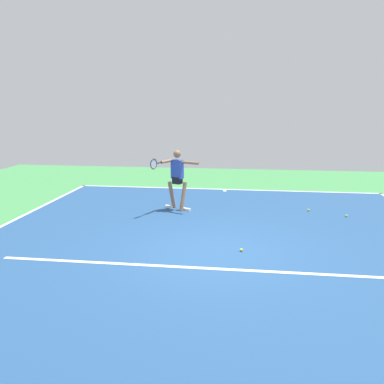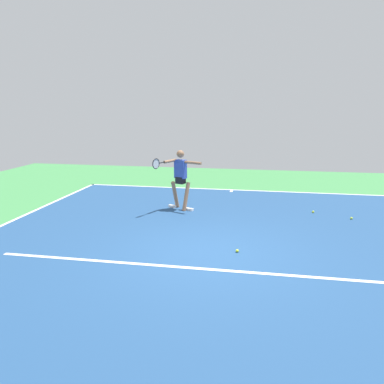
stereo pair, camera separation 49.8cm
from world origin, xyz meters
name	(u,v)px [view 1 (the left image)]	position (x,y,z in m)	size (l,w,h in m)	color
ground_plane	(213,252)	(0.00, 0.00, 0.00)	(22.00, 22.00, 0.00)	#428E4C
court_surface	(213,252)	(0.00, 0.00, 0.00)	(10.96, 12.49, 0.00)	navy
court_line_baseline_near	(225,189)	(0.00, -6.19, 0.00)	(10.96, 0.10, 0.01)	white
court_line_service	(209,268)	(0.00, 0.84, 0.00)	(8.22, 0.10, 0.01)	white
court_line_centre_mark	(225,190)	(0.00, -5.99, 0.00)	(0.10, 0.30, 0.01)	white
tennis_player	(177,176)	(1.29, -3.23, 1.01)	(1.25, 1.14, 1.76)	#9E7051
tennis_ball_by_sideline	(309,210)	(-2.53, -3.52, 0.03)	(0.07, 0.07, 0.07)	#CCE033
tennis_ball_centre_court	(346,216)	(-3.46, -3.04, 0.03)	(0.07, 0.07, 0.07)	#C6E53D
tennis_ball_near_service_line	(241,250)	(-0.60, -0.11, 0.03)	(0.07, 0.07, 0.07)	#CCE033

